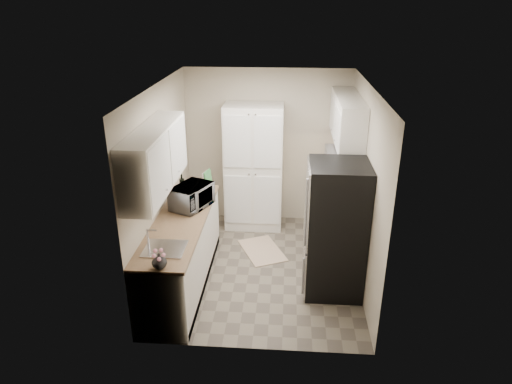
{
  "coord_description": "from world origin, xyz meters",
  "views": [
    {
      "loc": [
        0.32,
        -5.42,
        3.46
      ],
      "look_at": [
        -0.08,
        0.15,
        1.08
      ],
      "focal_mm": 32.0,
      "sensor_mm": 36.0,
      "label": 1
    }
  ],
  "objects_px": {
    "electric_range": "(331,226)",
    "refrigerator": "(336,229)",
    "pantry_cabinet": "(254,168)",
    "wine_bottle": "(182,184)",
    "toaster_oven": "(333,169)",
    "microwave": "(192,196)"
  },
  "relations": [
    {
      "from": "refrigerator",
      "to": "wine_bottle",
      "type": "xyz_separation_m",
      "value": [
        -2.08,
        0.81,
        0.21
      ]
    },
    {
      "from": "pantry_cabinet",
      "to": "toaster_oven",
      "type": "bearing_deg",
      "value": -4.39
    },
    {
      "from": "wine_bottle",
      "to": "refrigerator",
      "type": "bearing_deg",
      "value": -21.38
    },
    {
      "from": "refrigerator",
      "to": "toaster_oven",
      "type": "relative_size",
      "value": 3.92
    },
    {
      "from": "pantry_cabinet",
      "to": "electric_range",
      "type": "relative_size",
      "value": 1.77
    },
    {
      "from": "electric_range",
      "to": "wine_bottle",
      "type": "xyz_separation_m",
      "value": [
        -2.11,
        0.01,
        0.58
      ]
    },
    {
      "from": "refrigerator",
      "to": "microwave",
      "type": "relative_size",
      "value": 3.08
    },
    {
      "from": "wine_bottle",
      "to": "microwave",
      "type": "bearing_deg",
      "value": -62.76
    },
    {
      "from": "refrigerator",
      "to": "microwave",
      "type": "distance_m",
      "value": 1.9
    },
    {
      "from": "toaster_oven",
      "to": "wine_bottle",
      "type": "bearing_deg",
      "value": -163.73
    },
    {
      "from": "pantry_cabinet",
      "to": "refrigerator",
      "type": "height_order",
      "value": "pantry_cabinet"
    },
    {
      "from": "pantry_cabinet",
      "to": "wine_bottle",
      "type": "bearing_deg",
      "value": -135.91
    },
    {
      "from": "pantry_cabinet",
      "to": "toaster_oven",
      "type": "relative_size",
      "value": 4.61
    },
    {
      "from": "pantry_cabinet",
      "to": "wine_bottle",
      "type": "height_order",
      "value": "pantry_cabinet"
    },
    {
      "from": "electric_range",
      "to": "refrigerator",
      "type": "height_order",
      "value": "refrigerator"
    },
    {
      "from": "pantry_cabinet",
      "to": "toaster_oven",
      "type": "height_order",
      "value": "pantry_cabinet"
    },
    {
      "from": "refrigerator",
      "to": "toaster_oven",
      "type": "height_order",
      "value": "refrigerator"
    },
    {
      "from": "refrigerator",
      "to": "electric_range",
      "type": "bearing_deg",
      "value": 87.52
    },
    {
      "from": "refrigerator",
      "to": "microwave",
      "type": "bearing_deg",
      "value": 168.76
    },
    {
      "from": "pantry_cabinet",
      "to": "electric_range",
      "type": "height_order",
      "value": "pantry_cabinet"
    },
    {
      "from": "pantry_cabinet",
      "to": "wine_bottle",
      "type": "distance_m",
      "value": 1.31
    },
    {
      "from": "electric_range",
      "to": "toaster_oven",
      "type": "distance_m",
      "value": 1.01
    }
  ]
}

